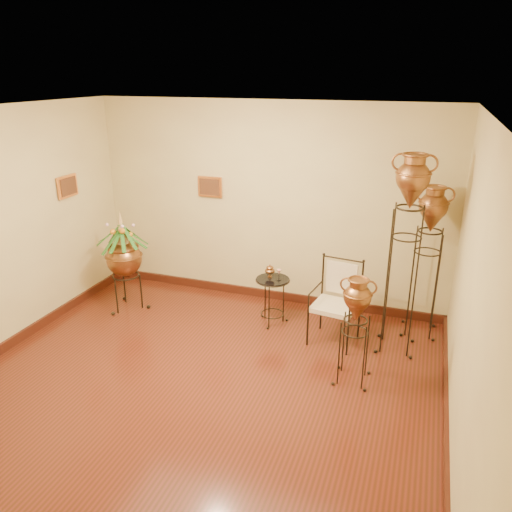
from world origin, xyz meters
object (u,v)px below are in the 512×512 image
(side_table, at_px, (272,300))
(amphora_mid, at_px, (426,261))
(armchair, at_px, (335,303))
(planter_urn, at_px, (124,255))
(amphora_tall, at_px, (404,254))

(side_table, bearing_deg, amphora_mid, 11.73)
(armchair, bearing_deg, planter_urn, -171.38)
(amphora_tall, bearing_deg, armchair, -172.73)
(amphora_tall, distance_m, planter_urn, 3.66)
(amphora_mid, bearing_deg, amphora_tall, -116.23)
(amphora_mid, xyz_separation_m, side_table, (-1.84, -0.38, -0.64))
(amphora_mid, xyz_separation_m, armchair, (-0.98, -0.60, -0.46))
(side_table, bearing_deg, armchair, -14.14)
(amphora_tall, height_order, armchair, amphora_tall)
(amphora_mid, distance_m, side_table, 1.98)
(amphora_mid, height_order, planter_urn, amphora_mid)
(amphora_tall, distance_m, side_table, 1.82)
(amphora_mid, distance_m, planter_urn, 3.94)
(planter_urn, height_order, armchair, planter_urn)
(amphora_tall, distance_m, armchair, 1.01)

